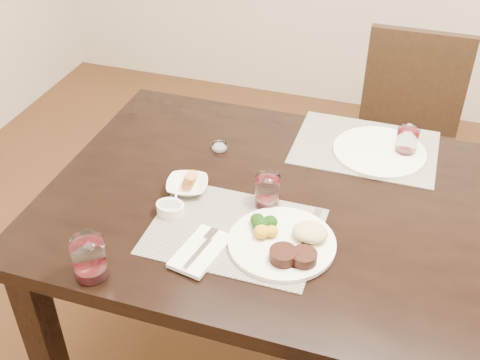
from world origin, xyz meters
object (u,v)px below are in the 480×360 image
(dinner_plate, at_px, (287,242))
(cracker_bowl, at_px, (187,185))
(steak_knife, at_px, (304,248))
(chair_far, at_px, (406,130))
(wine_glass_near, at_px, (267,192))
(far_plate, at_px, (379,152))

(dinner_plate, bearing_deg, cracker_bowl, 174.61)
(dinner_plate, relative_size, steak_knife, 1.09)
(chair_far, relative_size, steak_knife, 3.40)
(chair_far, distance_m, cracker_bowl, 1.17)
(dinner_plate, distance_m, wine_glass_near, 0.19)
(chair_far, height_order, cracker_bowl, chair_far)
(wine_glass_near, height_order, far_plate, wine_glass_near)
(dinner_plate, bearing_deg, far_plate, 89.35)
(dinner_plate, xyz_separation_m, cracker_bowl, (-0.34, 0.15, 0.00))
(wine_glass_near, bearing_deg, cracker_bowl, -178.02)
(cracker_bowl, xyz_separation_m, wine_glass_near, (0.24, 0.01, 0.03))
(chair_far, distance_m, far_plate, 0.66)
(chair_far, bearing_deg, dinner_plate, -102.20)
(cracker_bowl, distance_m, far_plate, 0.64)
(chair_far, height_order, wine_glass_near, chair_far)
(far_plate, bearing_deg, chair_far, 83.59)
(steak_knife, bearing_deg, far_plate, 77.40)
(cracker_bowl, xyz_separation_m, far_plate, (0.52, 0.37, -0.01))
(steak_knife, distance_m, wine_glass_near, 0.22)
(chair_far, bearing_deg, far_plate, -96.41)
(cracker_bowl, bearing_deg, wine_glass_near, 1.98)
(dinner_plate, xyz_separation_m, steak_knife, (0.05, 0.00, -0.01))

